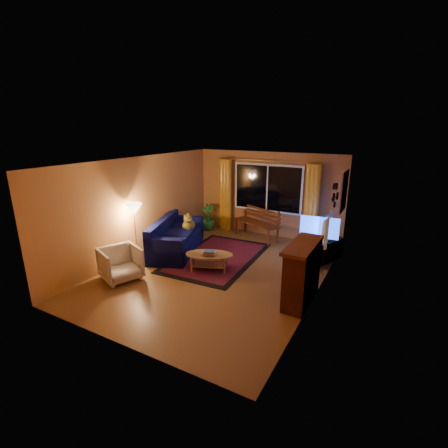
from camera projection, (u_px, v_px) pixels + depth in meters
The scene contains 22 objects.
floor at pixel (218, 271), 7.50m from camera, with size 4.50×6.00×0.02m, color brown.
ceiling at pixel (217, 161), 6.76m from camera, with size 4.50×6.00×0.02m, color white.
wall_back at pixel (268, 194), 9.65m from camera, with size 4.50×0.02×2.50m, color #B4733B.
wall_left at pixel (140, 207), 8.17m from camera, with size 0.02×6.00×2.50m, color #B4733B.
wall_right at pixel (322, 235), 6.09m from camera, with size 0.02×6.00×2.50m, color #B4733B.
window at pixel (267, 188), 9.54m from camera, with size 2.00×0.02×1.30m, color black.
curtain_rod at pixel (268, 161), 9.27m from camera, with size 0.03×0.03×3.20m, color #BF8C3F.
curtain_left at pixel (226, 195), 10.21m from camera, with size 0.36×0.36×2.24m, color orange.
curtain_right at pixel (312, 205), 8.96m from camera, with size 0.36×0.36×2.24m, color orange.
bench at pixel (256, 231), 9.61m from camera, with size 1.55×0.46×0.47m, color #52240F.
potted_plant at pixel (208, 217), 10.36m from camera, with size 0.47×0.47×0.83m, color #235B1E.
sofa at pixel (177, 236), 8.51m from camera, with size 0.93×2.17×0.88m, color #060839.
dog at pixel (189, 223), 8.83m from camera, with size 0.33×0.45×0.50m, color olive, non-canonical shape.
armchair at pixel (120, 262), 6.98m from camera, with size 0.77×0.72×0.79m, color beige.
floor_lamp at pixel (136, 233), 7.80m from camera, with size 0.24×0.24×1.45m, color #BF8C3F.
rug at pixel (217, 257), 8.24m from camera, with size 1.89×2.99×0.02m, color #790902.
coffee_table at pixel (209, 262), 7.48m from camera, with size 1.09×1.09×0.40m, color olive.
tv_console at pixel (321, 251), 7.96m from camera, with size 0.42×1.26×0.52m, color black.
television at pixel (324, 228), 7.78m from camera, with size 1.15×0.15×0.66m, color black.
fireplace at pixel (302, 274), 6.05m from camera, with size 0.40×1.20×1.10m, color maroon.
mirror_cluster at pixel (335, 194), 7.04m from camera, with size 0.06×0.60×0.56m, color black, non-canonical shape.
painting at pixel (344, 191), 8.05m from camera, with size 0.04×0.76×0.96m, color #C56730.
Camera 1 is at (3.43, -5.94, 3.21)m, focal length 26.00 mm.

